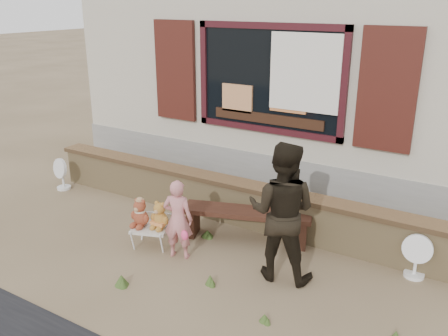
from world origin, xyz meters
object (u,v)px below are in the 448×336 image
Objects in this scene: folding_chair at (151,228)px; teddy_bear_right at (160,214)px; bench at (247,218)px; child at (178,219)px; teddy_bear_left at (141,212)px; adult at (282,212)px.

folding_chair is 0.26m from teddy_bear_right.
bench is 1.68× the size of child.
teddy_bear_left is 1.04× the size of teddy_bear_right.
folding_chair is 0.56× the size of child.
child is (0.62, 0.02, 0.04)m from teddy_bear_left.
teddy_bear_left is at bearing -14.95° from child.
child is 0.63× the size of adult.
child is at bearing -18.24° from teddy_bear_left.
folding_chair is 1.93m from adult.
folding_chair is at bearing -2.38° from adult.
teddy_bear_left is 0.23× the size of adult.
folding_chair is 1.55× the size of teddy_bear_right.
folding_chair is 1.49× the size of teddy_bear_left.
teddy_bear_left reaches higher than folding_chair.
folding_chair is at bearing -180.00° from teddy_bear_right.
adult is at bearing 175.09° from child.
adult is at bearing -12.20° from folding_chair.
folding_chair is at bearing -159.45° from bench.
teddy_bear_right is (0.26, 0.09, -0.01)m from teddy_bear_left.
teddy_bear_left is (-1.16, -0.88, 0.17)m from bench.
bench is at bearing 19.26° from folding_chair.
teddy_bear_right is (-0.90, -0.79, 0.16)m from bench.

